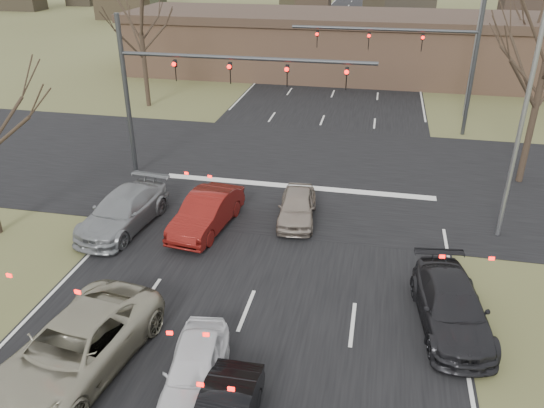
# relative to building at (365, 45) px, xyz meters

# --- Properties ---
(ground) EXTENTS (360.00, 360.00, 0.00)m
(ground) POSITION_rel_building_xyz_m (-2.00, -38.00, -2.67)
(ground) COLOR brown
(ground) RESTS_ON ground
(road_main) EXTENTS (14.00, 300.00, 0.02)m
(road_main) POSITION_rel_building_xyz_m (-2.00, 22.00, -2.66)
(road_main) COLOR black
(road_main) RESTS_ON ground
(road_cross) EXTENTS (200.00, 14.00, 0.02)m
(road_cross) POSITION_rel_building_xyz_m (-2.00, -23.00, -2.65)
(road_cross) COLOR black
(road_cross) RESTS_ON ground
(building) EXTENTS (42.40, 10.40, 5.30)m
(building) POSITION_rel_building_xyz_m (0.00, 0.00, 0.00)
(building) COLOR #8B644A
(building) RESTS_ON ground
(mast_arm_near) EXTENTS (12.12, 0.24, 8.00)m
(mast_arm_near) POSITION_rel_building_xyz_m (-7.23, -25.00, 2.41)
(mast_arm_near) COLOR #383A3D
(mast_arm_near) RESTS_ON ground
(mast_arm_far) EXTENTS (11.12, 0.24, 8.00)m
(mast_arm_far) POSITION_rel_building_xyz_m (4.18, -15.00, 2.35)
(mast_arm_far) COLOR #383A3D
(mast_arm_far) RESTS_ON ground
(streetlight_right_near) EXTENTS (2.34, 0.25, 10.00)m
(streetlight_right_near) POSITION_rel_building_xyz_m (6.82, -28.00, 2.92)
(streetlight_right_near) COLOR gray
(streetlight_right_near) RESTS_ON ground
(streetlight_right_far) EXTENTS (2.34, 0.25, 10.00)m
(streetlight_right_far) POSITION_rel_building_xyz_m (7.32, -11.00, 2.92)
(streetlight_right_far) COLOR gray
(streetlight_right_far) RESTS_ON ground
(tree_left_far) EXTENTS (5.70, 5.70, 9.50)m
(tree_left_far) POSITION_rel_building_xyz_m (-15.00, -13.00, 4.68)
(tree_left_far) COLOR black
(tree_left_far) RESTS_ON ground
(tree_right_far) EXTENTS (5.40, 5.40, 9.00)m
(tree_right_far) POSITION_rel_building_xyz_m (13.00, -3.00, 4.29)
(tree_right_far) COLOR black
(tree_right_far) RESTS_ON ground
(car_silver_suv) EXTENTS (3.48, 6.16, 1.62)m
(car_silver_suv) POSITION_rel_building_xyz_m (-6.00, -38.59, -1.85)
(car_silver_suv) COLOR #9E9980
(car_silver_suv) RESTS_ON ground
(car_white_sedan) EXTENTS (2.03, 3.96, 1.29)m
(car_white_sedan) POSITION_rel_building_xyz_m (-2.53, -38.48, -2.02)
(car_white_sedan) COLOR white
(car_white_sedan) RESTS_ON ground
(car_charcoal_sedan) EXTENTS (2.60, 5.11, 1.42)m
(car_charcoal_sedan) POSITION_rel_building_xyz_m (4.50, -34.37, -1.95)
(car_charcoal_sedan) COLOR black
(car_charcoal_sedan) RESTS_ON ground
(car_grey_ahead) EXTENTS (2.68, 5.43, 1.52)m
(car_grey_ahead) POSITION_rel_building_xyz_m (-8.50, -30.47, -1.91)
(car_grey_ahead) COLOR gray
(car_grey_ahead) RESTS_ON ground
(car_red_ahead) EXTENTS (2.20, 4.81, 1.53)m
(car_red_ahead) POSITION_rel_building_xyz_m (-5.00, -29.89, -1.90)
(car_red_ahead) COLOR maroon
(car_red_ahead) RESTS_ON ground
(car_silver_ahead) EXTENTS (1.87, 3.97, 1.31)m
(car_silver_ahead) POSITION_rel_building_xyz_m (-1.40, -28.38, -2.01)
(car_silver_ahead) COLOR gray
(car_silver_ahead) RESTS_ON ground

